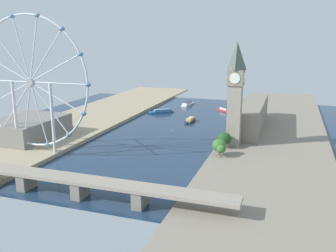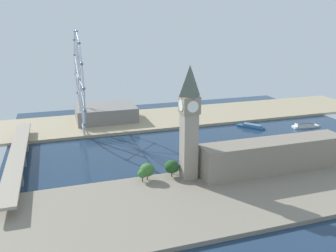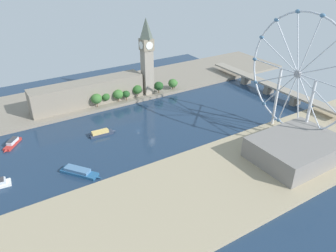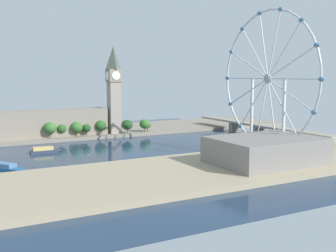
{
  "view_description": "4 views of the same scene",
  "coord_description": "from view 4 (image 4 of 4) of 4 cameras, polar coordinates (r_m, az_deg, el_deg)",
  "views": [
    {
      "loc": [
        -111.09,
        341.3,
        90.98
      ],
      "look_at": [
        -19.71,
        71.46,
        20.74
      ],
      "focal_mm": 38.87,
      "sensor_mm": 36.0,
      "label": 1
    },
    {
      "loc": [
        -295.79,
        138.8,
        116.58
      ],
      "look_at": [
        23.54,
        34.25,
        15.59
      ],
      "focal_mm": 37.78,
      "sensor_mm": 36.0,
      "label": 2
    },
    {
      "loc": [
        240.87,
        -116.65,
        148.08
      ],
      "look_at": [
        22.62,
        18.89,
        9.87
      ],
      "focal_mm": 34.91,
      "sensor_mm": 36.0,
      "label": 3
    },
    {
      "loc": [
        316.55,
        -101.83,
        60.41
      ],
      "look_at": [
        21.01,
        59.44,
        19.05
      ],
      "focal_mm": 45.1,
      "sensor_mm": 36.0,
      "label": 4
    }
  ],
  "objects": [
    {
      "name": "tour_boat_2",
      "position": [
        338.95,
        -16.34,
        -3.18
      ],
      "size": [
        7.29,
        24.94,
        5.0
      ],
      "rotation": [
        0.0,
        0.0,
        1.52
      ],
      "color": "#2D384C",
      "rests_on": "ground_plane"
    },
    {
      "name": "river_bridge",
      "position": [
        421.86,
        12.18,
        -0.14
      ],
      "size": [
        185.16,
        13.12,
        11.87
      ],
      "color": "gray",
      "rests_on": "ground_plane"
    },
    {
      "name": "riverside_hall",
      "position": [
        281.4,
        13.05,
        -3.2
      ],
      "size": [
        50.18,
        68.35,
        16.9
      ],
      "primitive_type": "cube",
      "color": "gray",
      "rests_on": "riverbank_right"
    },
    {
      "name": "riverbank_right",
      "position": [
        245.05,
        -3.2,
        -6.92
      ],
      "size": [
        90.0,
        520.0,
        3.0
      ],
      "primitive_type": "cube",
      "color": "tan",
      "rests_on": "ground_plane"
    },
    {
      "name": "parliament_block",
      "position": [
        404.65,
        -16.64,
        0.32
      ],
      "size": [
        22.0,
        119.54,
        24.78
      ],
      "primitive_type": "cube",
      "color": "gray",
      "rests_on": "riverbank_left"
    },
    {
      "name": "ferris_wheel",
      "position": [
        322.09,
        13.34,
        6.11
      ],
      "size": [
        104.33,
        3.2,
        104.91
      ],
      "color": "silver",
      "rests_on": "riverbank_right"
    },
    {
      "name": "tree_row_embankment",
      "position": [
        406.02,
        -9.55,
        -0.04
      ],
      "size": [
        14.16,
        107.68,
        14.62
      ],
      "color": "#513823",
      "rests_on": "riverbank_left"
    },
    {
      "name": "riverbank_left",
      "position": [
        434.36,
        -14.79,
        -1.02
      ],
      "size": [
        90.0,
        520.0,
        3.0
      ],
      "primitive_type": "cube",
      "color": "gray",
      "rests_on": "ground_plane"
    },
    {
      "name": "ground_plane",
      "position": [
        337.97,
        -10.63,
        -3.41
      ],
      "size": [
        373.16,
        373.16,
        0.0
      ],
      "primitive_type": "plane",
      "color": "#1E334C"
    },
    {
      "name": "clock_tower",
      "position": [
        414.41,
        -7.34,
        5.06
      ],
      "size": [
        13.5,
        13.5,
        84.35
      ],
      "color": "gray",
      "rests_on": "riverbank_left"
    },
    {
      "name": "tour_boat_1",
      "position": [
        287.99,
        -21.42,
        -5.19
      ],
      "size": [
        30.58,
        25.13,
        4.68
      ],
      "rotation": [
        0.0,
        0.0,
        0.65
      ],
      "color": "#235684",
      "rests_on": "ground_plane"
    }
  ]
}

